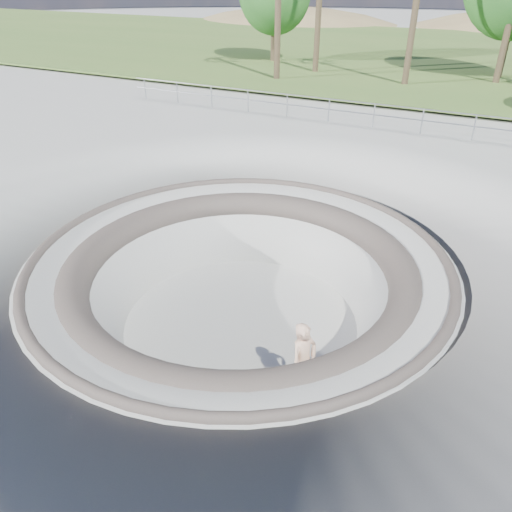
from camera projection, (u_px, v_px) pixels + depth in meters
ground at (240, 258)px, 12.16m from camera, size 180.00×180.00×0.00m
skate_bowl at (241, 318)px, 13.08m from camera, size 14.00×14.00×4.10m
grass_strip at (449, 55)px, 38.30m from camera, size 180.00×36.00×0.12m
distant_hills at (500, 96)px, 58.38m from camera, size 103.20×45.00×28.60m
safety_railing at (374, 115)px, 21.08m from camera, size 25.00×0.06×1.03m
skateboard at (301, 394)px, 10.76m from camera, size 0.74×0.28×0.08m
skater at (303, 361)px, 10.30m from camera, size 0.65×0.78×1.83m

